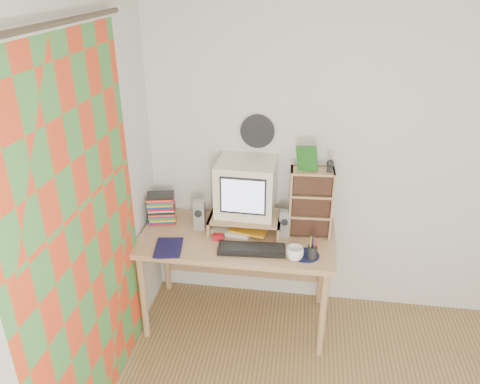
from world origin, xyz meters
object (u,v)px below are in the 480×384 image
(desk, at_px, (238,247))
(dvd_stack, at_px, (162,205))
(crt_monitor, at_px, (246,188))
(keyboard, at_px, (252,249))
(mug, at_px, (295,253))
(diary, at_px, (155,246))
(cd_rack, at_px, (311,203))

(desk, distance_m, dvd_stack, 0.66)
(crt_monitor, xyz_separation_m, keyboard, (0.09, -0.33, -0.30))
(mug, bearing_deg, diary, -179.17)
(crt_monitor, distance_m, dvd_stack, 0.66)
(crt_monitor, height_order, diary, crt_monitor)
(keyboard, xyz_separation_m, diary, (-0.66, -0.07, 0.01))
(cd_rack, distance_m, mug, 0.42)
(mug, height_order, diary, mug)
(keyboard, bearing_deg, diary, -177.57)
(mug, bearing_deg, dvd_stack, 159.89)
(desk, height_order, crt_monitor, crt_monitor)
(dvd_stack, bearing_deg, mug, -32.79)
(crt_monitor, distance_m, mug, 0.61)
(desk, xyz_separation_m, keyboard, (0.13, -0.25, 0.15))
(keyboard, xyz_separation_m, cd_rack, (0.38, 0.30, 0.24))
(mug, xyz_separation_m, diary, (-0.95, -0.01, -0.02))
(diary, bearing_deg, keyboard, -2.70)
(cd_rack, height_order, mug, cd_rack)
(cd_rack, bearing_deg, dvd_stack, 176.20)
(desk, bearing_deg, mug, -35.48)
(desk, height_order, mug, mug)
(dvd_stack, relative_size, mug, 2.36)
(cd_rack, xyz_separation_m, mug, (-0.09, -0.36, -0.20))
(dvd_stack, height_order, mug, dvd_stack)
(keyboard, relative_size, cd_rack, 0.91)
(desk, distance_m, cd_rack, 0.64)
(desk, distance_m, keyboard, 0.32)
(desk, height_order, keyboard, keyboard)
(diary, bearing_deg, dvd_stack, 90.65)
(dvd_stack, bearing_deg, diary, -93.28)
(crt_monitor, xyz_separation_m, cd_rack, (0.47, -0.03, -0.07))
(keyboard, relative_size, mug, 3.93)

